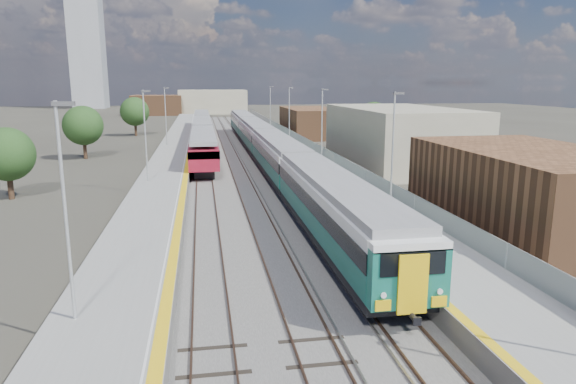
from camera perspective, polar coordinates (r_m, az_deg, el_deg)
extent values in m
plane|color=#47443A|center=(60.53, -4.13, 3.38)|extent=(320.00, 320.00, 0.00)
cube|color=#565451|center=(62.82, -6.39, 3.68)|extent=(10.50, 155.00, 0.06)
cube|color=#4C3323|center=(65.51, -3.87, 4.14)|extent=(0.07, 160.00, 0.14)
cube|color=#4C3323|center=(65.67, -2.62, 4.17)|extent=(0.07, 160.00, 0.14)
cube|color=#4C3323|center=(65.26, -6.94, 4.05)|extent=(0.07, 160.00, 0.14)
cube|color=#4C3323|center=(65.34, -5.67, 4.09)|extent=(0.07, 160.00, 0.14)
cube|color=#4C3323|center=(65.20, -10.02, 3.95)|extent=(0.07, 160.00, 0.14)
cube|color=#4C3323|center=(65.20, -8.75, 3.99)|extent=(0.07, 160.00, 0.14)
cube|color=gray|center=(65.48, -4.16, 4.12)|extent=(0.08, 160.00, 0.10)
cube|color=gray|center=(65.36, -5.38, 4.09)|extent=(0.08, 160.00, 0.10)
cube|color=slate|center=(63.60, 0.37, 4.29)|extent=(4.70, 155.00, 1.00)
cube|color=gray|center=(63.54, 0.37, 4.74)|extent=(4.70, 155.00, 0.03)
cube|color=yellow|center=(63.21, -1.51, 4.71)|extent=(0.40, 155.00, 0.01)
cube|color=gray|center=(63.88, 2.33, 5.30)|extent=(0.06, 155.00, 1.20)
cylinder|color=#9EA0A3|center=(34.13, 11.54, 4.55)|extent=(0.12, 0.12, 7.50)
cube|color=#4C4C4F|center=(33.96, 12.21, 10.67)|extent=(0.70, 0.18, 0.14)
cylinder|color=#9EA0A3|center=(53.18, 3.79, 7.37)|extent=(0.12, 0.12, 7.50)
cube|color=#4C4C4F|center=(53.07, 4.12, 11.30)|extent=(0.70, 0.18, 0.14)
cylinder|color=#9EA0A3|center=(72.74, 0.13, 8.64)|extent=(0.12, 0.12, 7.50)
cube|color=#4C4C4F|center=(72.66, 0.33, 11.52)|extent=(0.70, 0.18, 0.14)
cylinder|color=#9EA0A3|center=(92.49, -1.98, 9.36)|extent=(0.12, 0.12, 7.50)
cube|color=#4C4C4F|center=(92.43, -1.84, 11.62)|extent=(0.70, 0.18, 0.14)
cube|color=slate|center=(62.76, -12.63, 3.89)|extent=(4.30, 155.00, 1.00)
cube|color=gray|center=(62.69, -12.65, 4.35)|extent=(4.30, 155.00, 0.03)
cube|color=yellow|center=(62.61, -10.91, 4.43)|extent=(0.45, 155.00, 0.01)
cube|color=silver|center=(62.62, -11.23, 4.42)|extent=(0.08, 155.00, 0.01)
cylinder|color=#9EA0A3|center=(18.67, -23.49, -2.30)|extent=(0.12, 0.12, 7.50)
cube|color=#4C4C4F|center=(18.11, -23.68, 8.99)|extent=(0.70, 0.18, 0.14)
cylinder|color=#9EA0A3|center=(44.03, -15.57, 5.99)|extent=(0.12, 0.12, 7.50)
cube|color=#4C4C4F|center=(43.80, -15.51, 10.75)|extent=(0.70, 0.18, 0.14)
cylinder|color=#9EA0A3|center=(69.86, -13.44, 8.18)|extent=(0.12, 0.12, 7.50)
cube|color=#4C4C4F|center=(69.72, -13.37, 11.18)|extent=(0.70, 0.18, 0.14)
cube|color=brown|center=(34.46, 25.38, 0.03)|extent=(9.00, 16.00, 5.20)
cube|color=#9B957C|center=(59.00, 12.06, 6.06)|extent=(11.00, 22.00, 6.40)
cube|color=brown|center=(89.78, 2.46, 7.76)|extent=(8.00, 18.00, 4.80)
cube|color=#9B957C|center=(159.72, -8.38, 9.90)|extent=(20.00, 14.00, 7.00)
cube|color=brown|center=(155.20, -14.32, 9.35)|extent=(14.00, 12.00, 5.60)
cube|color=gray|center=(203.72, -21.38, 14.31)|extent=(11.00, 11.00, 40.00)
cube|color=black|center=(28.92, 5.11, -4.38)|extent=(2.86, 20.47, 0.48)
cube|color=#115C43|center=(28.69, 5.15, -2.77)|extent=(2.96, 20.47, 1.20)
cube|color=black|center=(28.46, 5.18, -0.93)|extent=(3.02, 20.47, 0.82)
cube|color=white|center=(28.33, 5.21, 0.35)|extent=(2.96, 20.47, 0.50)
cube|color=gray|center=(28.24, 5.22, 1.23)|extent=(2.62, 20.47, 0.42)
cube|color=black|center=(49.00, -1.07, 2.46)|extent=(2.86, 20.47, 0.48)
cube|color=#115C43|center=(48.86, -1.07, 3.43)|extent=(2.96, 20.47, 1.20)
cube|color=black|center=(48.73, -1.07, 4.53)|extent=(3.02, 20.47, 0.82)
cube|color=white|center=(48.65, -1.08, 5.29)|extent=(2.96, 20.47, 0.50)
cube|color=gray|center=(48.60, -1.08, 5.80)|extent=(2.62, 20.47, 0.42)
cube|color=black|center=(69.60, -3.63, 5.28)|extent=(2.86, 20.47, 0.48)
cube|color=#115C43|center=(69.51, -3.64, 5.97)|extent=(2.96, 20.47, 1.20)
cube|color=black|center=(69.42, -3.65, 6.75)|extent=(3.02, 20.47, 0.82)
cube|color=white|center=(69.36, -3.66, 7.28)|extent=(2.96, 20.47, 0.50)
cube|color=gray|center=(69.33, -3.67, 7.65)|extent=(2.62, 20.47, 0.42)
cube|color=black|center=(90.38, -5.03, 6.81)|extent=(2.86, 20.47, 0.48)
cube|color=#115C43|center=(90.31, -5.04, 7.34)|extent=(2.96, 20.47, 1.20)
cube|color=black|center=(90.23, -5.05, 7.94)|extent=(3.02, 20.47, 0.82)
cube|color=white|center=(90.19, -5.06, 8.35)|extent=(2.96, 20.47, 0.50)
cube|color=gray|center=(90.16, -5.07, 8.63)|extent=(2.62, 20.47, 0.42)
cube|color=#115C43|center=(19.06, 13.25, -9.24)|extent=(2.94, 0.63, 2.20)
cube|color=black|center=(18.56, 13.73, -7.77)|extent=(2.41, 0.06, 0.84)
cube|color=yellow|center=(18.77, 13.70, -9.95)|extent=(1.10, 0.10, 2.20)
cube|color=black|center=(57.21, -9.34, 3.23)|extent=(1.94, 16.48, 0.67)
cube|color=maroon|center=(56.99, -9.40, 4.84)|extent=(2.86, 19.39, 2.04)
cube|color=black|center=(56.93, -9.41, 5.35)|extent=(2.92, 19.39, 0.71)
cube|color=gray|center=(56.82, -9.45, 6.37)|extent=(2.55, 19.39, 0.41)
cube|color=black|center=(76.93, -9.45, 5.46)|extent=(1.94, 16.48, 0.67)
cube|color=maroon|center=(76.77, -9.49, 6.65)|extent=(2.86, 19.39, 2.04)
cube|color=black|center=(76.72, -9.50, 7.03)|extent=(2.92, 19.39, 0.71)
cube|color=gray|center=(76.64, -9.53, 7.79)|extent=(2.55, 19.39, 0.41)
cube|color=black|center=(96.72, -9.51, 6.77)|extent=(1.94, 16.48, 0.67)
cube|color=maroon|center=(96.59, -9.55, 7.72)|extent=(2.86, 19.39, 2.04)
cube|color=black|center=(96.56, -9.56, 8.02)|extent=(2.92, 19.39, 0.71)
cube|color=gray|center=(96.50, -9.58, 8.63)|extent=(2.55, 19.39, 0.41)
cylinder|color=#382619|center=(46.23, -28.45, 0.51)|extent=(0.44, 0.44, 2.00)
sphere|color=#213F18|center=(45.84, -28.77, 3.70)|extent=(4.21, 4.21, 4.21)
cylinder|color=#382619|center=(67.24, -21.62, 4.40)|extent=(0.44, 0.44, 2.24)
sphere|color=#213F18|center=(66.96, -21.82, 6.88)|extent=(4.74, 4.74, 4.74)
cylinder|color=#382619|center=(93.79, -16.57, 6.70)|extent=(0.44, 0.44, 2.33)
sphere|color=#213F18|center=(93.58, -16.68, 8.56)|extent=(4.93, 4.93, 4.93)
cylinder|color=#382619|center=(80.19, 9.42, 6.16)|extent=(0.44, 0.44, 2.20)
sphere|color=#213F18|center=(79.95, 9.49, 8.21)|extent=(4.64, 4.64, 4.64)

